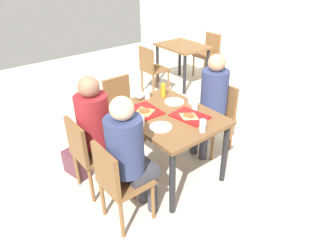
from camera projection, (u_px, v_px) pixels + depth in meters
ground_plane at (168, 172)px, 3.47m from camera, size 10.00×10.00×0.02m
back_wall at (327, 15)px, 4.56m from camera, size 10.00×0.10×2.80m
main_table at (168, 122)px, 3.14m from camera, size 1.13×0.85×0.76m
chair_near_left at (88, 151)px, 2.95m from camera, size 0.40×0.40×0.85m
chair_near_right at (117, 180)px, 2.57m from camera, size 0.40×0.40×0.85m
chair_far_side at (218, 113)px, 3.67m from camera, size 0.40×0.40×0.85m
chair_left_end at (122, 105)px, 3.85m from camera, size 0.40×0.40×0.85m
person_in_red at (98, 125)px, 2.91m from camera, size 0.32×0.42×1.26m
person_in_brown_jacket at (129, 151)px, 2.53m from camera, size 0.32×0.42×1.26m
person_far_side at (212, 98)px, 3.47m from camera, size 0.32×0.42×1.26m
tray_red_near at (145, 110)px, 3.13m from camera, size 0.37×0.27×0.02m
tray_red_far at (190, 116)px, 3.02m from camera, size 0.39×0.31×0.02m
paper_plate_center at (174, 102)px, 3.33m from camera, size 0.22×0.22×0.01m
paper_plate_near_edge at (161, 127)px, 2.84m from camera, size 0.22×0.22×0.01m
pizza_slice_a at (144, 111)px, 3.09m from camera, size 0.22×0.22×0.02m
pizza_slice_b at (189, 116)px, 3.00m from camera, size 0.20×0.18×0.02m
plastic_cup_a at (191, 99)px, 3.28m from camera, size 0.07×0.07×0.10m
plastic_cup_b at (141, 121)px, 2.84m from camera, size 0.07×0.07×0.10m
plastic_cup_c at (147, 94)px, 3.40m from camera, size 0.07×0.07×0.10m
plastic_cup_d at (195, 106)px, 3.14m from camera, size 0.07×0.07×0.10m
soda_can at (203, 126)px, 2.75m from camera, size 0.07×0.07×0.12m
condiment_bottle at (163, 90)px, 3.43m from camera, size 0.06×0.06×0.16m
foil_bundle at (140, 95)px, 3.37m from camera, size 0.10×0.10×0.10m
handbag at (77, 163)px, 3.36m from camera, size 0.35×0.23×0.28m
background_table at (182, 52)px, 5.50m from camera, size 0.90×0.70×0.76m
background_chair_near at (151, 67)px, 5.16m from camera, size 0.40×0.40×0.85m
background_chair_far at (209, 52)px, 5.98m from camera, size 0.40×0.40×0.85m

